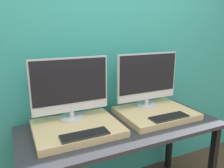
{
  "coord_description": "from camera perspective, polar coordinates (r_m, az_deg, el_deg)",
  "views": [
    {
      "loc": [
        -0.75,
        -1.06,
        1.51
      ],
      "look_at": [
        0.0,
        0.54,
        1.06
      ],
      "focal_mm": 35.0,
      "sensor_mm": 36.0,
      "label": 1
    }
  ],
  "objects": [
    {
      "name": "wall_back",
      "position": [
        1.97,
        -2.66,
        8.09
      ],
      "size": [
        8.0,
        0.04,
        2.6
      ],
      "color": "teal",
      "rests_on": "ground_plane"
    },
    {
      "name": "workbench",
      "position": [
        1.8,
        2.74,
        -13.25
      ],
      "size": [
        1.59,
        0.68,
        0.77
      ],
      "color": "#2D2D33",
      "rests_on": "ground_plane"
    },
    {
      "name": "wooden_riser_left",
      "position": [
        1.67,
        -9.08,
        -11.3
      ],
      "size": [
        0.62,
        0.5,
        0.05
      ],
      "color": "#D6B77F",
      "rests_on": "workbench"
    },
    {
      "name": "monitor_left",
      "position": [
        1.7,
        -10.77,
        -0.9
      ],
      "size": [
        0.6,
        0.2,
        0.49
      ],
      "color": "silver",
      "rests_on": "wooden_riser_left"
    },
    {
      "name": "keyboard_left",
      "position": [
        1.5,
        -7.12,
        -12.98
      ],
      "size": [
        0.33,
        0.11,
        0.01
      ],
      "color": "#2D2D2D",
      "rests_on": "wooden_riser_left"
    },
    {
      "name": "wooden_riser_right",
      "position": [
        1.97,
        11.22,
        -7.42
      ],
      "size": [
        0.62,
        0.5,
        0.05
      ],
      "color": "#D6B77F",
      "rests_on": "workbench"
    },
    {
      "name": "monitor_right",
      "position": [
        1.99,
        9.25,
        1.37
      ],
      "size": [
        0.6,
        0.2,
        0.49
      ],
      "color": "silver",
      "rests_on": "wooden_riser_right"
    },
    {
      "name": "keyboard_right",
      "position": [
        1.82,
        14.68,
        -8.3
      ],
      "size": [
        0.33,
        0.11,
        0.01
      ],
      "color": "#2D2D2D",
      "rests_on": "wooden_riser_right"
    }
  ]
}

